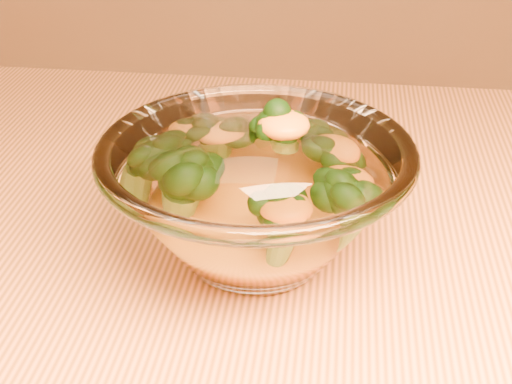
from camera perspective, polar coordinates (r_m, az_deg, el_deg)
glass_bowl at (r=0.47m, az=0.00°, el=-0.47°), size 0.21×0.21×0.09m
cheese_sauce at (r=0.48m, az=0.00°, el=-2.44°), size 0.10×0.10×0.03m
broccoli_heap at (r=0.48m, az=-0.65°, el=1.68°), size 0.16×0.13×0.07m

